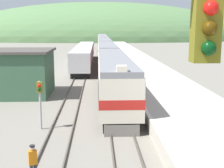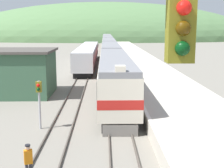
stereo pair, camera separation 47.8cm
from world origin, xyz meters
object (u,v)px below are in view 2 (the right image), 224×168
carriage_third (109,47)px  track_worker (28,160)px  express_train_lead_car (115,76)px  carriage_fifth (107,40)px  carriage_second (110,56)px  signal_post_siding (39,94)px  carriage_fourth (108,43)px  siding_train (88,55)px

carriage_third → track_worker: carriage_third is taller
express_train_lead_car → carriage_fifth: (0.00, 81.55, -0.01)m
carriage_second → signal_post_siding: 30.23m
carriage_third → track_worker: bearing=-94.4°
carriage_fourth → siding_train: (-3.91, -34.36, -0.45)m
carriage_fourth → track_worker: bearing=-93.2°
carriage_fifth → siding_train: size_ratio=0.61×
track_worker → signal_post_siding: bearing=97.5°
carriage_fourth → signal_post_siding: 70.18m
siding_train → signal_post_siding: siding_train is taller
carriage_second → carriage_third: size_ratio=1.00×
siding_train → express_train_lead_car: bearing=-81.8°
signal_post_siding → carriage_third: bearing=83.9°
siding_train → track_worker: (-0.45, -42.87, -0.80)m
signal_post_siding → carriage_fifth: bearing=86.6°
siding_train → signal_post_siding: bearing=-92.3°
express_train_lead_car → track_worker: size_ratio=12.27×
carriage_third → siding_train: carriage_third is taller
signal_post_siding → carriage_second: bearing=79.9°
carriage_fourth → siding_train: bearing=-96.5°
signal_post_siding → track_worker: 7.45m
express_train_lead_car → carriage_third: size_ratio=1.09×
carriage_fifth → signal_post_siding: 90.24m
siding_train → carriage_fourth: bearing=83.5°
siding_train → signal_post_siding: size_ratio=9.61×
carriage_second → carriage_third: same height
carriage_second → carriage_third: bearing=90.0°
siding_train → carriage_second: bearing=-56.3°
siding_train → track_worker: bearing=-90.6°
carriage_third → track_worker: size_ratio=11.23×
express_train_lead_car → carriage_fifth: bearing=90.0°
carriage_fourth → track_worker: carriage_fourth is taller
carriage_fourth → signal_post_siding: carriage_fourth is taller
carriage_third → signal_post_siding: size_ratio=5.84×
express_train_lead_car → siding_train: (-3.91, 27.08, -0.46)m
track_worker → carriage_fifth: bearing=87.4°
carriage_fifth → siding_train: bearing=-94.1°
carriage_second → carriage_fourth: same height
carriage_fifth → siding_train: 54.61m
carriage_fourth → track_worker: 77.37m
express_train_lead_car → carriage_third: bearing=90.0°
express_train_lead_car → carriage_fourth: size_ratio=1.09×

